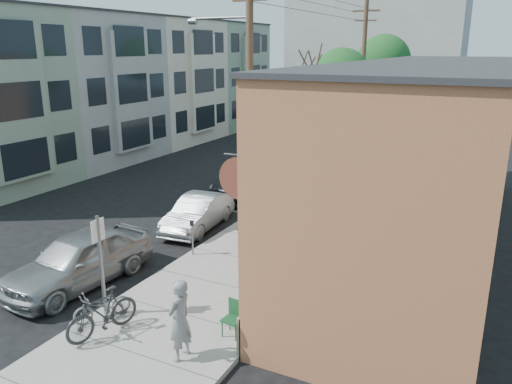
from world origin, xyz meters
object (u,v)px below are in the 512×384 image
at_px(parking_meter_near, 192,232).
at_px(bus, 327,115).
at_px(patio_chair_b, 233,319).
at_px(car_3, 298,157).
at_px(utility_pole_near, 248,92).
at_px(patron_grey, 179,320).
at_px(patron_green, 290,263).
at_px(parked_bike_b, 102,306).
at_px(tree_leafy_far, 384,62).
at_px(parked_bike_a, 102,313).
at_px(tree_leafy_mid, 341,77).
at_px(parking_meter_far, 293,174).
at_px(sign_post, 100,256).
at_px(cyclist, 252,223).
at_px(car_1, 198,213).
at_px(patio_chair_a, 264,290).
at_px(tree_bare, 305,138).
at_px(car_2, 252,177).
at_px(car_0, 79,259).

height_order(parking_meter_near, bus, bus).
relative_size(patio_chair_b, car_3, 0.17).
height_order(utility_pole_near, car_3, utility_pole_near).
height_order(patio_chair_b, patron_grey, patron_grey).
relative_size(patron_green, parked_bike_b, 1.02).
distance_m(tree_leafy_far, parked_bike_b, 30.43).
bearing_deg(parked_bike_a, tree_leafy_mid, 106.93).
relative_size(utility_pole_near, patio_chair_b, 11.36).
bearing_deg(parking_meter_far, parked_bike_a, -86.95).
relative_size(sign_post, utility_pole_near, 0.28).
bearing_deg(cyclist, bus, -99.42).
distance_m(parking_meter_far, cyclist, 7.60).
bearing_deg(patio_chair_b, parking_meter_far, 112.08).
bearing_deg(sign_post, parking_meter_far, 90.42).
relative_size(parking_meter_far, utility_pole_near, 0.12).
bearing_deg(bus, parked_bike_a, -83.35).
bearing_deg(car_1, patio_chair_a, -47.68).
height_order(sign_post, parked_bike_a, sign_post).
height_order(tree_bare, bus, tree_bare).
xyz_separation_m(parked_bike_a, car_2, (-2.58, 13.31, 0.11)).
relative_size(patron_grey, parked_bike_b, 1.28).
relative_size(car_0, car_2, 0.83).
bearing_deg(patio_chair_b, patio_chair_a, 94.61).
bearing_deg(car_3, patron_grey, -77.20).
bearing_deg(sign_post, patio_chair_a, 32.89).
bearing_deg(parked_bike_b, parked_bike_a, -17.65).
bearing_deg(patron_grey, car_1, -146.62).
bearing_deg(utility_pole_near, bus, 100.91).
bearing_deg(utility_pole_near, patron_grey, -72.27).
distance_m(car_1, car_3, 11.46).
relative_size(parking_meter_far, car_1, 0.30).
bearing_deg(cyclist, car_2, -85.25).
height_order(sign_post, patio_chair_a, sign_post).
xyz_separation_m(tree_leafy_far, parked_bike_a, (0.21, -30.47, -5.27)).
height_order(patron_green, parked_bike_a, patron_green).
xyz_separation_m(tree_leafy_mid, bus, (-4.92, 12.66, -3.95)).
bearing_deg(parked_bike_b, patio_chair_b, 42.83).
relative_size(parking_meter_near, car_3, 0.25).
xyz_separation_m(parking_meter_far, bus, (-4.37, 18.32, 0.49)).
height_order(tree_leafy_far, car_1, tree_leafy_far).
relative_size(tree_leafy_mid, bus, 0.65).
distance_m(parking_meter_far, patio_chair_b, 13.42).
distance_m(tree_leafy_far, car_3, 12.59).
distance_m(tree_bare, parked_bike_a, 14.56).
distance_m(parking_meter_far, parked_bike_b, 13.77).
height_order(tree_leafy_mid, patio_chair_a, tree_leafy_mid).
distance_m(tree_leafy_mid, tree_leafy_far, 10.53).
relative_size(patron_green, car_1, 0.38).
distance_m(tree_leafy_mid, parked_bike_a, 20.50).
distance_m(tree_leafy_far, patio_chair_b, 29.74).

